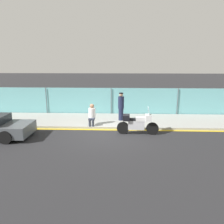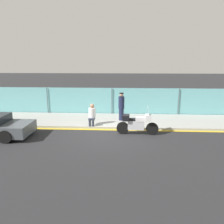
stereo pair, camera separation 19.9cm
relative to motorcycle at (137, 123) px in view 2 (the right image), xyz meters
The scene contains 7 objects.
ground_plane 1.73m from the motorcycle, behind, with size 120.00×120.00×0.00m, color #262628.
sidewalk 3.00m from the motorcycle, 123.13° to the left, with size 35.49×3.41×0.14m.
curb_paint_stripe 1.86m from the motorcycle, 157.20° to the left, with size 35.49×0.18×0.01m.
storefront_fence 4.57m from the motorcycle, 110.72° to the left, with size 33.71×0.17×2.01m.
motorcycle is the anchor object (origin of this frame).
officer_standing 2.56m from the motorcycle, 110.77° to the left, with size 0.38×0.38×1.80m.
person_seated_on_curb 2.91m from the motorcycle, 155.11° to the left, with size 0.42×0.68×1.28m.
Camera 2 is at (0.91, -11.28, 3.92)m, focal length 35.00 mm.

